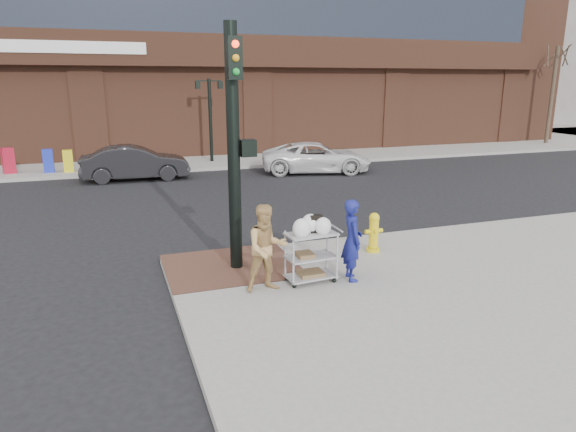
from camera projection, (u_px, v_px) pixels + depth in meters
name	position (u px, v px, depth m)	size (l,w,h in m)	color
ground	(270.00, 284.00, 10.53)	(220.00, 220.00, 0.00)	black
sidewalk_far	(297.00, 129.00, 43.72)	(65.00, 36.00, 0.15)	gray
brick_curb_ramp	(231.00, 266.00, 11.12)	(2.80, 2.40, 0.01)	#4E2D24
filler_block	(514.00, 34.00, 55.79)	(14.00, 20.00, 18.00)	slate
bare_tree_a	(558.00, 44.00, 31.72)	(1.80, 1.80, 7.20)	#382B21
lamp_post	(210.00, 111.00, 25.10)	(1.32, 0.22, 4.00)	black
traffic_signal_pole	(235.00, 142.00, 10.36)	(0.61, 0.51, 5.00)	black
woman_blue	(352.00, 240.00, 10.17)	(0.60, 0.40, 1.65)	navy
pedestrian_tan	(267.00, 248.00, 9.62)	(0.82, 0.64, 1.68)	tan
sedan_dark	(135.00, 163.00, 21.42)	(1.53, 4.39, 1.45)	black
minivan_white	(316.00, 158.00, 23.20)	(2.27, 4.91, 1.37)	white
utility_cart	(311.00, 252.00, 10.10)	(1.02, 0.63, 1.36)	#9C9BA0
fire_hydrant	(374.00, 232.00, 11.95)	(0.44, 0.31, 0.94)	yellow
newsbox_red	(8.00, 161.00, 22.17)	(0.46, 0.42, 1.10)	#AC132A
newsbox_yellow	(68.00, 161.00, 22.54)	(0.40, 0.37, 0.96)	yellow
newsbox_blue	(48.00, 161.00, 22.45)	(0.42, 0.38, 1.01)	#1C2CBA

